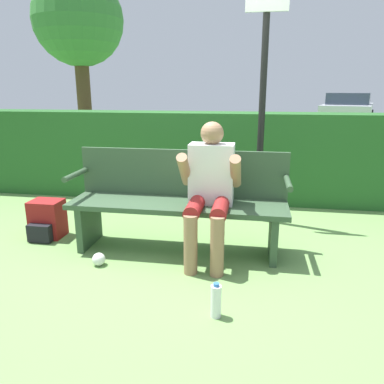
{
  "coord_description": "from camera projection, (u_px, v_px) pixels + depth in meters",
  "views": [
    {
      "loc": [
        0.66,
        -3.11,
        1.43
      ],
      "look_at": [
        0.15,
        -0.1,
        0.59
      ],
      "focal_mm": 35.0,
      "sensor_mm": 36.0,
      "label": 1
    }
  ],
  "objects": [
    {
      "name": "water_bottle",
      "position": [
        216.0,
        301.0,
        2.41
      ],
      "size": [
        0.07,
        0.07,
        0.24
      ],
      "color": "white",
      "rests_on": "ground"
    },
    {
      "name": "tree",
      "position": [
        78.0,
        22.0,
        8.62
      ],
      "size": [
        2.07,
        2.07,
        4.0
      ],
      "color": "#4C3823",
      "rests_on": "ground"
    },
    {
      "name": "parked_car",
      "position": [
        348.0,
        110.0,
        14.46
      ],
      "size": [
        2.71,
        4.19,
        1.29
      ],
      "rotation": [
        0.0,
        0.0,
        1.29
      ],
      "color": "#B7BCC6",
      "rests_on": "ground"
    },
    {
      "name": "hedge_back",
      "position": [
        204.0,
        156.0,
        4.97
      ],
      "size": [
        12.0,
        0.55,
        1.14
      ],
      "color": "#235623",
      "rests_on": "ground"
    },
    {
      "name": "backpack",
      "position": [
        47.0,
        220.0,
        3.7
      ],
      "size": [
        0.3,
        0.32,
        0.37
      ],
      "color": "maroon",
      "rests_on": "ground"
    },
    {
      "name": "litter_crumple",
      "position": [
        99.0,
        259.0,
        3.13
      ],
      "size": [
        0.11,
        0.11,
        0.11
      ],
      "color": "silver",
      "rests_on": "ground"
    },
    {
      "name": "person_seated",
      "position": [
        210.0,
        185.0,
        3.16
      ],
      "size": [
        0.52,
        0.63,
        1.17
      ],
      "color": "silver",
      "rests_on": "ground"
    },
    {
      "name": "signpost",
      "position": [
        263.0,
        92.0,
        3.87
      ],
      "size": [
        0.42,
        0.09,
        2.44
      ],
      "color": "black",
      "rests_on": "ground"
    },
    {
      "name": "park_bench",
      "position": [
        179.0,
        200.0,
        3.38
      ],
      "size": [
        1.94,
        0.49,
        0.9
      ],
      "color": "#334C33",
      "rests_on": "ground"
    },
    {
      "name": "ground_plane",
      "position": [
        178.0,
        250.0,
        3.44
      ],
      "size": [
        40.0,
        40.0,
        0.0
      ],
      "primitive_type": "plane",
      "color": "#668E4C"
    }
  ]
}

